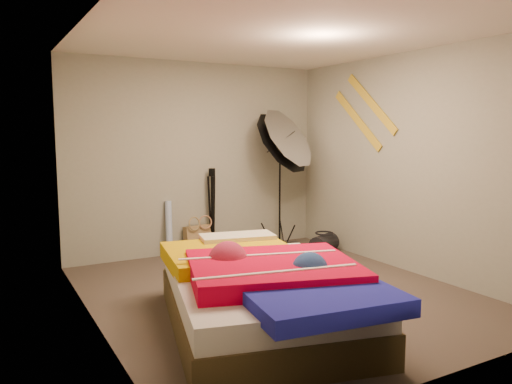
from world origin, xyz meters
TOP-DOWN VIEW (x-y plane):
  - floor at (0.00, 0.00)m, footprint 4.00×4.00m
  - ceiling at (0.00, 0.00)m, footprint 4.00×4.00m
  - wall_back at (0.00, 2.00)m, footprint 3.50×0.00m
  - wall_front at (0.00, -2.00)m, footprint 3.50×0.00m
  - wall_left at (-1.75, 0.00)m, footprint 0.00×4.00m
  - wall_right at (1.75, 0.00)m, footprint 0.00×4.00m
  - tote_bag at (-0.05, 1.90)m, footprint 0.39×0.21m
  - wrapping_roll at (-0.45, 1.90)m, footprint 0.13×0.22m
  - camera_case at (0.61, 0.71)m, footprint 0.29×0.23m
  - duffel_bag at (1.41, 1.09)m, footprint 0.47×0.39m
  - wall_stripe_upper at (1.73, 0.60)m, footprint 0.02×0.91m
  - wall_stripe_lower at (1.73, 0.85)m, footprint 0.02×0.91m
  - bed at (-0.56, -0.69)m, footprint 1.89×2.44m
  - photo_umbrella at (1.04, 1.59)m, footprint 1.00×1.04m
  - camera_tripod at (0.15, 1.88)m, footprint 0.08×0.08m

SIDE VIEW (x-z plane):
  - floor at x=0.00m, z-range 0.00..0.00m
  - duffel_bag at x=1.41m, z-range 0.00..0.25m
  - camera_case at x=0.61m, z-range 0.00..0.27m
  - tote_bag at x=-0.05m, z-range -0.01..0.38m
  - bed at x=-0.56m, z-range 0.00..0.60m
  - wrapping_roll at x=-0.45m, z-range 0.00..0.73m
  - camera_tripod at x=0.15m, z-range 0.08..1.21m
  - wall_back at x=0.00m, z-range -0.50..3.00m
  - wall_front at x=0.00m, z-range -0.50..3.00m
  - wall_left at x=-1.75m, z-range -0.75..3.25m
  - wall_right at x=1.75m, z-range -0.75..3.25m
  - photo_umbrella at x=1.04m, z-range 0.44..2.45m
  - wall_stripe_lower at x=1.73m, z-range 1.36..2.14m
  - wall_stripe_upper at x=1.73m, z-range 1.56..2.34m
  - ceiling at x=0.00m, z-range 2.50..2.50m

